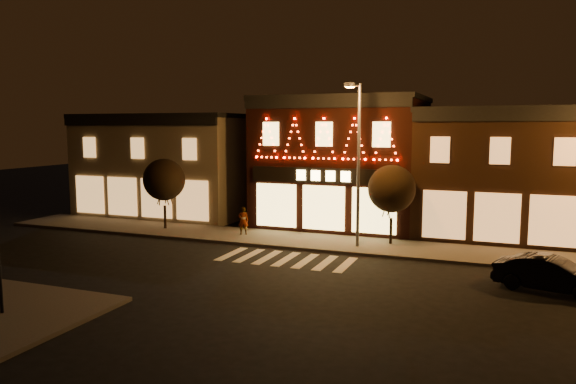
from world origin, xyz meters
The scene contains 10 objects.
ground centered at (0.00, 0.00, 0.00)m, with size 120.00×120.00×0.00m, color black.
sidewalk_far centered at (2.00, 8.00, 0.07)m, with size 44.00×4.00×0.15m, color #47423D.
building_left centered at (-13.00, 13.99, 3.66)m, with size 12.20×8.28×7.30m.
building_pulp centered at (0.00, 13.98, 4.16)m, with size 10.20×8.34×8.30m.
building_right_a centered at (9.50, 13.99, 3.76)m, with size 9.20×8.28×7.50m.
streetlamp_mid centered at (2.67, 7.21, 5.11)m, with size 0.54×1.93×8.46m.
tree_left centered at (-9.73, 8.12, 3.18)m, with size 2.59×2.59×4.33m.
tree_right centered at (4.19, 8.75, 3.13)m, with size 2.55×2.55×4.26m.
dark_sedan centered at (11.58, 2.94, 0.70)m, with size 1.47×4.23×1.39m, color black.
pedestrian centered at (-4.32, 8.10, 0.97)m, with size 0.60×0.39×1.64m, color gray.
Camera 1 is at (9.52, -20.09, 6.46)m, focal length 33.87 mm.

